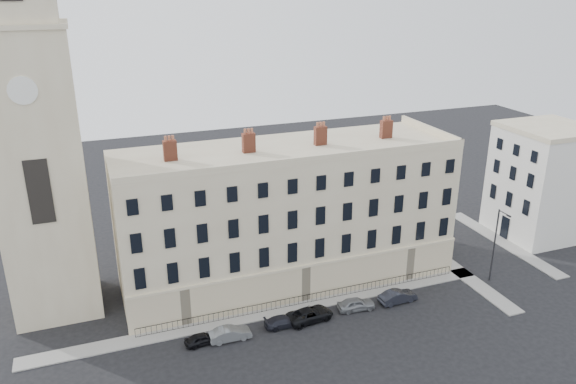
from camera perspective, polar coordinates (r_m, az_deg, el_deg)
name	(u,v)px	position (r m, az deg, el deg)	size (l,w,h in m)	color
ground	(384,319)	(57.95, 9.72, -12.63)	(160.00, 160.00, 0.00)	black
terrace	(286,214)	(61.65, -0.22, -2.26)	(36.22, 12.22, 17.00)	#C5B593
church_tower	(33,130)	(56.92, -24.46, 5.75)	(8.00, 8.13, 44.00)	#C5B593
adjacent_building	(542,183)	(79.52, 24.41, 0.81)	(10.00, 10.00, 14.00)	silver
pavement_terrace	(273,312)	(58.13, -1.58, -12.11)	(48.00, 2.00, 0.12)	gray
pavement_east_return	(446,262)	(70.10, 15.77, -6.84)	(2.00, 24.00, 0.12)	gray
pavement_adjacent	(503,242)	(77.38, 20.96, -4.78)	(2.00, 20.00, 0.12)	gray
railings	(308,299)	(59.38, 2.00, -10.78)	(35.00, 0.04, 0.96)	black
car_a	(202,339)	(54.10, -8.69, -14.53)	(1.32, 3.27, 1.11)	black
car_b	(230,334)	(54.27, -5.90, -14.13)	(1.38, 3.95, 1.30)	slate
car_c	(284,321)	(55.87, -0.46, -13.00)	(1.55, 3.82, 1.11)	black
car_d	(310,314)	(56.70, 2.23, -12.33)	(2.20, 4.77, 1.33)	black
car_e	(356,304)	(58.69, 6.94, -11.22)	(1.56, 3.89, 1.32)	slate
car_f	(398,296)	(60.57, 11.09, -10.37)	(1.44, 4.12, 1.36)	black
streetlamp	(495,242)	(65.54, 20.32, -4.80)	(0.19, 1.86, 8.59)	#2B2B2F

